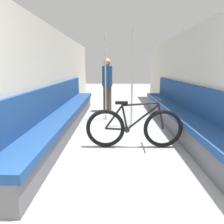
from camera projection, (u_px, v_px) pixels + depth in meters
wall_left at (49, 80)px, 4.04m from camera, size 0.10×9.70×2.12m
wall_right at (196, 80)px, 4.01m from camera, size 0.10×9.70×2.12m
bench_seat_row_left at (64, 115)px, 4.26m from camera, size 0.49×5.27×0.97m
bench_seat_row_right at (180, 116)px, 4.23m from camera, size 0.49×5.27×0.97m
bicycle at (134, 128)px, 3.29m from camera, size 1.59×0.46×0.83m
grab_pole_near at (132, 81)px, 4.35m from camera, size 0.08×0.08×2.10m
grab_pole_far at (106, 79)px, 4.91m from camera, size 0.08×0.08×2.10m
passenger_standing at (107, 85)px, 5.92m from camera, size 0.30×0.30×1.55m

